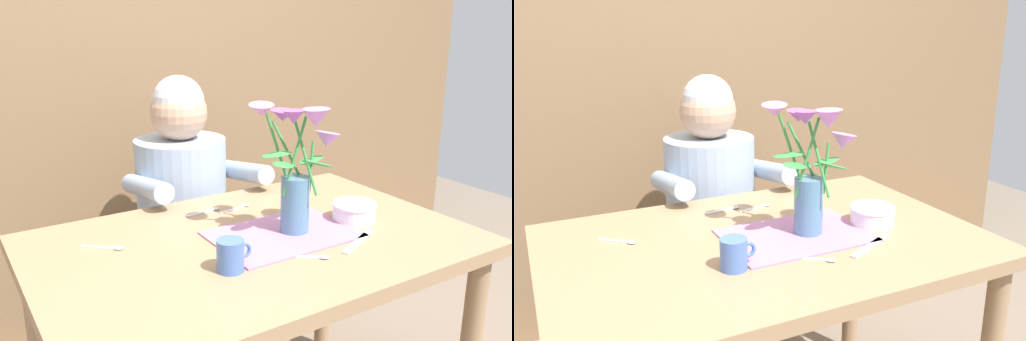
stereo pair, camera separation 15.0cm
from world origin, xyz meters
TOP-DOWN VIEW (x-y plane):
  - wood_panel_backdrop at (0.00, 1.05)m, footprint 4.00×0.10m
  - dining_table at (0.00, 0.00)m, footprint 1.20×0.80m
  - seated_person at (0.06, 0.62)m, footprint 0.45×0.47m
  - striped_placemat at (0.08, -0.02)m, footprint 0.40×0.28m
  - flower_vase at (0.13, -0.02)m, footprint 0.28×0.22m
  - ceramic_bowl at (0.33, -0.04)m, footprint 0.14×0.14m
  - dinner_knife at (0.23, -0.17)m, footprint 0.18×0.10m
  - tea_cup at (-0.15, -0.13)m, footprint 0.09×0.07m
  - spoon_0 at (-0.36, 0.15)m, footprint 0.10×0.09m
  - spoon_1 at (0.09, 0.24)m, footprint 0.12×0.04m
  - spoon_2 at (-0.01, 0.26)m, footprint 0.12×0.03m
  - spoon_3 at (0.06, -0.19)m, footprint 0.10×0.09m

SIDE VIEW (x-z plane):
  - seated_person at x=0.06m, z-range 0.00..1.13m
  - dining_table at x=0.00m, z-range 0.27..1.01m
  - striped_placemat at x=0.08m, z-range 0.74..0.74m
  - dinner_knife at x=0.23m, z-range 0.74..0.74m
  - spoon_0 at x=-0.36m, z-range 0.74..0.75m
  - spoon_1 at x=0.09m, z-range 0.74..0.75m
  - spoon_2 at x=-0.01m, z-range 0.74..0.75m
  - spoon_3 at x=0.06m, z-range 0.74..0.75m
  - ceramic_bowl at x=0.33m, z-range 0.74..0.80m
  - tea_cup at x=-0.15m, z-range 0.74..0.82m
  - flower_vase at x=0.13m, z-range 0.75..1.12m
  - wood_panel_backdrop at x=0.00m, z-range 0.00..2.50m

